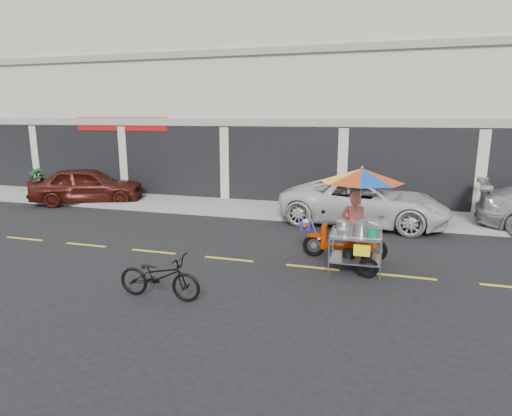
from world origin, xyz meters
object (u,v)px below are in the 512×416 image
(maroon_sedan, at_px, (88,185))
(near_bicycle, at_px, (159,276))
(white_pickup, at_px, (364,202))
(food_vendor_rig, at_px, (357,203))

(maroon_sedan, xyz_separation_m, near_bicycle, (7.02, -7.13, -0.28))
(maroon_sedan, xyz_separation_m, white_pickup, (10.37, -0.30, 0.00))
(white_pickup, xyz_separation_m, food_vendor_rig, (0.00, -4.03, 0.74))
(white_pickup, bearing_deg, maroon_sedan, 94.21)
(maroon_sedan, relative_size, white_pickup, 0.81)
(food_vendor_rig, bearing_deg, maroon_sedan, 156.38)
(maroon_sedan, distance_m, food_vendor_rig, 11.26)
(maroon_sedan, bearing_deg, white_pickup, -115.72)
(maroon_sedan, bearing_deg, near_bicycle, -159.51)
(white_pickup, relative_size, near_bicycle, 3.14)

